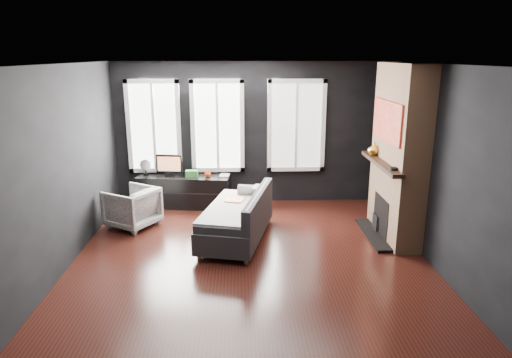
{
  "coord_description": "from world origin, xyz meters",
  "views": [
    {
      "loc": [
        -0.14,
        -6.15,
        2.82
      ],
      "look_at": [
        0.1,
        0.3,
        1.05
      ],
      "focal_mm": 32.0,
      "sensor_mm": 36.0,
      "label": 1
    }
  ],
  "objects_px": {
    "monitor": "(169,164)",
    "mantel_vase": "(374,149)",
    "armchair": "(132,206)",
    "mug": "(208,174)",
    "media_console": "(184,191)",
    "book": "(220,170)",
    "sofa": "(236,216)"
  },
  "relations": [
    {
      "from": "monitor",
      "to": "mantel_vase",
      "type": "bearing_deg",
      "value": -10.94
    },
    {
      "from": "armchair",
      "to": "mug",
      "type": "relative_size",
      "value": 6.67
    },
    {
      "from": "media_console",
      "to": "mug",
      "type": "distance_m",
      "value": 0.59
    },
    {
      "from": "monitor",
      "to": "mug",
      "type": "xyz_separation_m",
      "value": [
        0.72,
        -0.15,
        -0.17
      ]
    },
    {
      "from": "book",
      "to": "mantel_vase",
      "type": "height_order",
      "value": "mantel_vase"
    },
    {
      "from": "mantel_vase",
      "to": "media_console",
      "type": "bearing_deg",
      "value": 159.89
    },
    {
      "from": "media_console",
      "to": "book",
      "type": "relative_size",
      "value": 7.35
    },
    {
      "from": "armchair",
      "to": "book",
      "type": "bearing_deg",
      "value": 157.53
    },
    {
      "from": "media_console",
      "to": "mantel_vase",
      "type": "distance_m",
      "value": 3.61
    },
    {
      "from": "armchair",
      "to": "mug",
      "type": "xyz_separation_m",
      "value": [
        1.21,
        0.96,
        0.28
      ]
    },
    {
      "from": "sofa",
      "to": "media_console",
      "type": "relative_size",
      "value": 1.06
    },
    {
      "from": "mantel_vase",
      "to": "armchair",
      "type": "bearing_deg",
      "value": 178.29
    },
    {
      "from": "sofa",
      "to": "mantel_vase",
      "type": "xyz_separation_m",
      "value": [
        2.25,
        0.51,
        0.93
      ]
    },
    {
      "from": "sofa",
      "to": "book",
      "type": "relative_size",
      "value": 7.82
    },
    {
      "from": "media_console",
      "to": "mantel_vase",
      "type": "height_order",
      "value": "mantel_vase"
    },
    {
      "from": "mug",
      "to": "book",
      "type": "xyz_separation_m",
      "value": [
        0.23,
        0.09,
        0.06
      ]
    },
    {
      "from": "monitor",
      "to": "book",
      "type": "distance_m",
      "value": 0.96
    },
    {
      "from": "media_console",
      "to": "mug",
      "type": "xyz_separation_m",
      "value": [
        0.46,
        -0.11,
        0.35
      ]
    },
    {
      "from": "mug",
      "to": "mantel_vase",
      "type": "relative_size",
      "value": 0.52
    },
    {
      "from": "sofa",
      "to": "armchair",
      "type": "height_order",
      "value": "sofa"
    },
    {
      "from": "armchair",
      "to": "monitor",
      "type": "bearing_deg",
      "value": -172.3
    },
    {
      "from": "armchair",
      "to": "media_console",
      "type": "relative_size",
      "value": 0.43
    },
    {
      "from": "sofa",
      "to": "monitor",
      "type": "bearing_deg",
      "value": 139.51
    },
    {
      "from": "sofa",
      "to": "mug",
      "type": "bearing_deg",
      "value": 122.21
    },
    {
      "from": "sofa",
      "to": "mug",
      "type": "distance_m",
      "value": 1.7
    },
    {
      "from": "sofa",
      "to": "book",
      "type": "bearing_deg",
      "value": 114.01
    },
    {
      "from": "sofa",
      "to": "mug",
      "type": "relative_size",
      "value": 16.6
    },
    {
      "from": "armchair",
      "to": "monitor",
      "type": "relative_size",
      "value": 1.46
    },
    {
      "from": "armchair",
      "to": "mantel_vase",
      "type": "bearing_deg",
      "value": 119.67
    },
    {
      "from": "monitor",
      "to": "mug",
      "type": "height_order",
      "value": "monitor"
    },
    {
      "from": "mantel_vase",
      "to": "monitor",
      "type": "bearing_deg",
      "value": 160.79
    },
    {
      "from": "media_console",
      "to": "sofa",
      "type": "bearing_deg",
      "value": -52.12
    }
  ]
}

